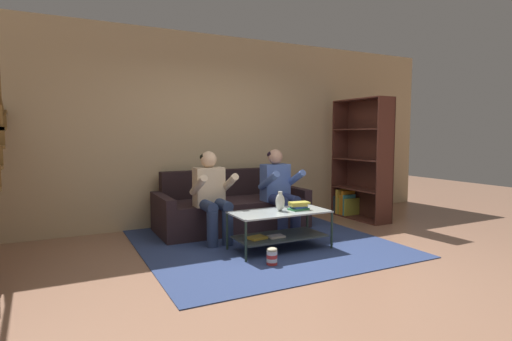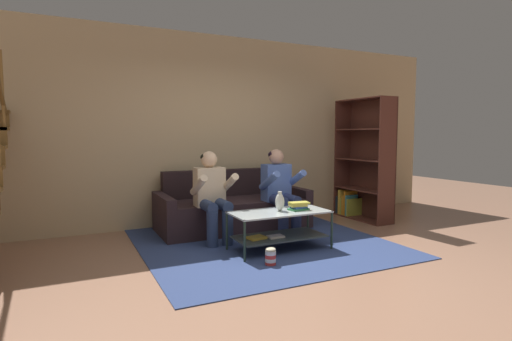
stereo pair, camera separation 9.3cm
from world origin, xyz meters
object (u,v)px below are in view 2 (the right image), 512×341
at_px(vase, 280,202).
at_px(book_stack, 298,206).
at_px(coffee_table, 279,224).
at_px(popcorn_tub, 271,256).
at_px(person_seated_left, 212,192).
at_px(person_seated_right, 280,188).
at_px(couch, 232,209).
at_px(bookshelf, 363,169).

distance_m(vase, book_stack, 0.25).
relative_size(coffee_table, vase, 4.98).
xyz_separation_m(coffee_table, popcorn_tub, (-0.35, -0.46, -0.21)).
relative_size(person_seated_left, popcorn_tub, 6.04).
bearing_deg(person_seated_right, book_stack, -101.63).
bearing_deg(vase, coffee_table, -139.61).
bearing_deg(person_seated_left, book_stack, -40.88).
height_order(person_seated_left, vase, person_seated_left).
xyz_separation_m(couch, vase, (0.11, -1.24, 0.29)).
bearing_deg(person_seated_left, bookshelf, 6.50).
distance_m(couch, bookshelf, 2.30).
bearing_deg(popcorn_tub, person_seated_left, 100.89).
bearing_deg(coffee_table, bookshelf, 25.56).
height_order(couch, bookshelf, bookshelf).
distance_m(person_seated_left, coffee_table, 0.98).
xyz_separation_m(vase, bookshelf, (2.11, 1.00, 0.24)).
xyz_separation_m(person_seated_right, popcorn_tub, (-0.77, -1.18, -0.55)).
distance_m(couch, coffee_table, 1.27).
bearing_deg(bookshelf, couch, 173.77).
xyz_separation_m(person_seated_right, vase, (-0.39, -0.69, -0.07)).
xyz_separation_m(book_stack, popcorn_tub, (-0.62, -0.45, -0.42)).
bearing_deg(book_stack, vase, 170.23).
bearing_deg(coffee_table, vase, 40.39).
bearing_deg(vase, bookshelf, 25.33).
relative_size(coffee_table, book_stack, 4.45).
bearing_deg(coffee_table, person_seated_left, 129.03).
bearing_deg(couch, book_stack, -74.88).
xyz_separation_m(person_seated_left, person_seated_right, (0.99, 0.00, 0.00)).
distance_m(vase, popcorn_tub, 0.78).
bearing_deg(person_seated_right, popcorn_tub, -123.07).
height_order(coffee_table, bookshelf, bookshelf).
bearing_deg(person_seated_right, person_seated_left, -179.95).
relative_size(coffee_table, popcorn_tub, 6.10).
bearing_deg(bookshelf, popcorn_tub, -149.16).
bearing_deg(book_stack, couch, 105.12).
height_order(coffee_table, popcorn_tub, coffee_table).
height_order(person_seated_left, bookshelf, bookshelf).
distance_m(person_seated_right, vase, 0.79).
xyz_separation_m(person_seated_right, coffee_table, (-0.42, -0.71, -0.33)).
bearing_deg(book_stack, popcorn_tub, -144.03).
xyz_separation_m(person_seated_left, book_stack, (0.84, -0.73, -0.12)).
xyz_separation_m(person_seated_left, popcorn_tub, (0.23, -1.18, -0.54)).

